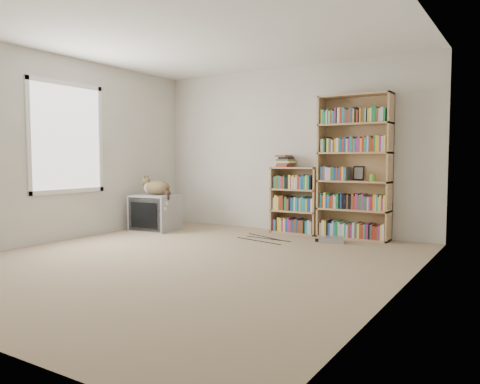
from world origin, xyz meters
The scene contains 16 objects.
floor centered at (0.00, 0.00, 0.00)m, with size 4.50×5.00×0.01m, color tan.
wall_back centered at (0.00, 2.50, 1.25)m, with size 4.50×0.02×2.50m, color beige.
wall_left centered at (-2.25, 0.00, 1.25)m, with size 0.02×5.00×2.50m, color beige.
wall_right centered at (2.25, 0.00, 1.25)m, with size 0.02×5.00×2.50m, color beige.
ceiling centered at (0.00, 0.00, 2.50)m, with size 4.50×5.00×0.02m, color white.
window centered at (-2.24, 0.20, 1.40)m, with size 0.02×1.22×1.52m, color white.
crt_tv centered at (-1.80, 1.47, 0.27)m, with size 0.70×0.64×0.55m.
cat centered at (-1.76, 1.49, 0.64)m, with size 0.66×0.44×0.50m.
bookcase_tall centered at (1.07, 2.36, 0.94)m, with size 1.00×0.30×1.99m.
bookcase_short centered at (0.18, 2.36, 0.46)m, with size 0.72×0.30×0.99m.
book_stack centered at (0.01, 2.34, 1.08)m, with size 0.21×0.28×0.18m, color #AF2717.
green_mug centered at (1.33, 2.34, 0.86)m, with size 0.08×0.08×0.09m, color #6BAB30.
framed_print centered at (1.11, 2.44, 0.91)m, with size 0.15×0.01×0.20m, color black.
dvd_player centered at (0.93, 1.89, 0.04)m, with size 0.32×0.23×0.07m, color #A9A9AD.
wall_outlet centered at (-2.24, 1.81, 0.32)m, with size 0.01×0.08×0.13m, color silver.
floor_cables centered at (-0.11, 1.56, 0.00)m, with size 1.20×0.70×0.01m, color black, non-canonical shape.
Camera 1 is at (3.15, -3.99, 1.11)m, focal length 35.00 mm.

